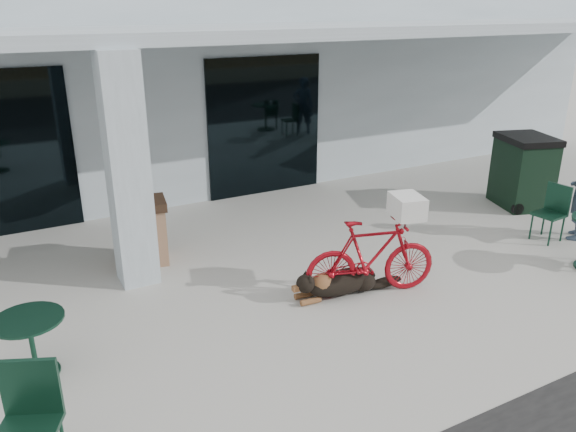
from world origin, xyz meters
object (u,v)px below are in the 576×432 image
cafe_chair_far_b (549,214)px  wheeled_bin (523,171)px  bicycle (371,257)px  dog (343,281)px  trash_receptacle (148,231)px  cafe_table_near (33,347)px  cafe_chair_near (26,431)px

cafe_chair_far_b → wheeled_bin: size_ratio=0.68×
bicycle → dog: 0.49m
bicycle → cafe_chair_far_b: bicycle is taller
cafe_chair_far_b → trash_receptacle: (-5.92, 2.25, 0.03)m
dog → bicycle: bearing=-23.1°
cafe_table_near → cafe_chair_near: 1.55m
cafe_chair_near → cafe_chair_far_b: bearing=34.0°
dog → cafe_table_near: (-3.77, 0.06, 0.14)m
cafe_chair_far_b → trash_receptacle: 6.33m
bicycle → trash_receptacle: bearing=59.3°
dog → cafe_chair_far_b: bearing=3.4°
bicycle → cafe_chair_near: bearing=122.2°
bicycle → wheeled_bin: 4.85m
bicycle → cafe_table_near: bicycle is taller
cafe_chair_near → cafe_table_near: bearing=108.0°
bicycle → wheeled_bin: size_ratio=1.31×
dog → cafe_chair_near: size_ratio=1.15×
trash_receptacle → wheeled_bin: (6.91, -0.85, 0.19)m
bicycle → cafe_table_near: (-4.09, 0.23, -0.20)m
cafe_chair_near → dog: bearing=44.2°
cafe_table_near → wheeled_bin: 8.80m
cafe_table_near → cafe_chair_far_b: (7.70, -0.11, 0.13)m
bicycle → dog: bicycle is taller
dog → wheeled_bin: bearing=19.4°
cafe_chair_near → cafe_chair_far_b: (7.86, 1.42, -0.05)m
cafe_chair_near → trash_receptacle: size_ratio=1.05×
cafe_chair_near → cafe_chair_far_b: 7.99m
cafe_chair_near → bicycle: bearing=40.8°
cafe_table_near → trash_receptacle: (1.78, 2.14, 0.16)m
cafe_chair_far_b → trash_receptacle: bearing=-116.6°
dog → cafe_table_near: 3.78m
bicycle → cafe_table_near: 4.10m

